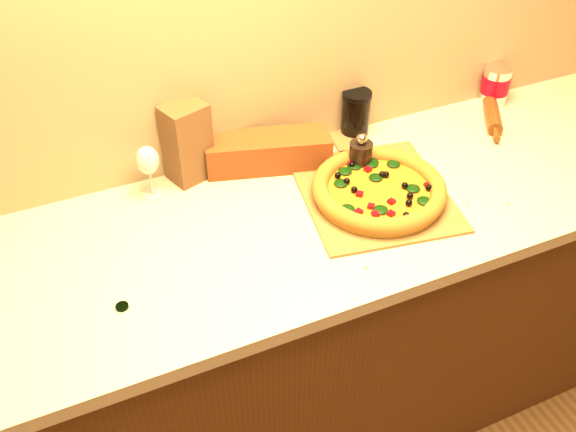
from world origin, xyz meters
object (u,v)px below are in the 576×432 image
object	(u,v)px
pepper_grinder	(360,156)
rolling_pin	(492,111)
pizza	(379,190)
coffee_canister	(495,85)
wine_glass	(148,162)
dark_jar	(356,113)
pizza_peel	(372,190)

from	to	relation	value
pepper_grinder	rolling_pin	bearing A→B (deg)	9.23
pizza	rolling_pin	world-z (taller)	pizza
pizza	coffee_canister	world-z (taller)	coffee_canister
wine_glass	pizza	bearing A→B (deg)	-25.93
pizza	pepper_grinder	world-z (taller)	pepper_grinder
pepper_grinder	rolling_pin	world-z (taller)	pepper_grinder
pepper_grinder	rolling_pin	distance (m)	0.54
wine_glass	dark_jar	size ratio (longest dim) A/B	1.08
dark_jar	pepper_grinder	bearing A→B (deg)	-114.51
pepper_grinder	wine_glass	bearing A→B (deg)	166.75
pizza	pepper_grinder	bearing A→B (deg)	82.99
wine_glass	dark_jar	world-z (taller)	wine_glass
coffee_canister	wine_glass	size ratio (longest dim) A/B	0.81
pizza_peel	pepper_grinder	xyz separation A→B (m)	(0.01, 0.10, 0.05)
dark_jar	pizza	bearing A→B (deg)	-107.45
pizza_peel	dark_jar	size ratio (longest dim) A/B	4.25
rolling_pin	wine_glass	world-z (taller)	wine_glass
wine_glass	rolling_pin	bearing A→B (deg)	-2.49
rolling_pin	coffee_canister	distance (m)	0.11
pizza_peel	pizza	world-z (taller)	pizza
dark_jar	wine_glass	bearing A→B (deg)	-175.79
pizza_peel	coffee_canister	bearing A→B (deg)	32.90
pepper_grinder	pizza_peel	bearing A→B (deg)	-97.97
rolling_pin	pepper_grinder	bearing A→B (deg)	-170.77
pizza_peel	rolling_pin	world-z (taller)	rolling_pin
pepper_grinder	coffee_canister	size ratio (longest dim) A/B	0.99
pepper_grinder	dark_jar	distance (m)	0.20
coffee_canister	wine_glass	distance (m)	1.17
rolling_pin	wine_glass	distance (m)	1.11
rolling_pin	wine_glass	size ratio (longest dim) A/B	1.89
pepper_grinder	dark_jar	bearing A→B (deg)	65.49
rolling_pin	coffee_canister	bearing A→B (deg)	50.66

